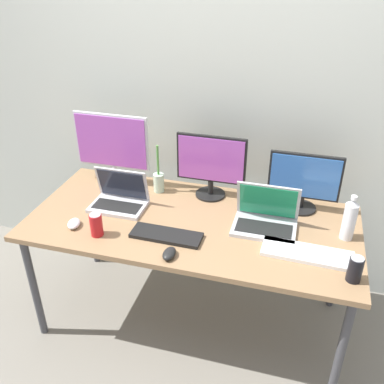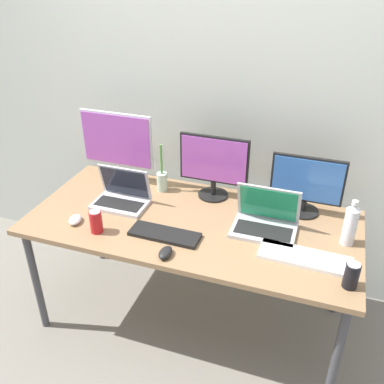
{
  "view_description": "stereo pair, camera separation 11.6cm",
  "coord_description": "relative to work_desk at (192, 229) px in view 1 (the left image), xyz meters",
  "views": [
    {
      "loc": [
        0.53,
        -1.89,
        2.05
      ],
      "look_at": [
        0.0,
        0.0,
        0.92
      ],
      "focal_mm": 40.0,
      "sensor_mm": 36.0,
      "label": 1
    },
    {
      "loc": [
        0.64,
        -1.86,
        2.05
      ],
      "look_at": [
        0.0,
        0.0,
        0.92
      ],
      "focal_mm": 40.0,
      "sensor_mm": 36.0,
      "label": 2
    }
  ],
  "objects": [
    {
      "name": "keyboard_aux",
      "position": [
        -0.09,
        -0.18,
        0.07
      ],
      "size": [
        0.37,
        0.13,
        0.02
      ],
      "primitive_type": "cube",
      "rotation": [
        0.0,
        0.0,
        -0.01
      ],
      "color": "black",
      "rests_on": "work_desk"
    },
    {
      "name": "laptop_secondary",
      "position": [
        0.39,
        0.05,
        0.11
      ],
      "size": [
        0.33,
        0.24,
        0.24
      ],
      "color": "#B7B7BC",
      "rests_on": "work_desk"
    },
    {
      "name": "work_desk",
      "position": [
        0.0,
        0.0,
        0.0
      ],
      "size": [
        1.8,
        0.83,
        0.74
      ],
      "color": "#424247",
      "rests_on": "ground"
    },
    {
      "name": "soda_can_by_laptop",
      "position": [
        0.83,
        -0.27,
        0.12
      ],
      "size": [
        0.07,
        0.07,
        0.13
      ],
      "color": "black",
      "rests_on": "work_desk"
    },
    {
      "name": "laptop_silver",
      "position": [
        -0.44,
        0.04,
        0.11
      ],
      "size": [
        0.31,
        0.21,
        0.22
      ],
      "color": "silver",
      "rests_on": "work_desk"
    },
    {
      "name": "water_bottle",
      "position": [
        0.81,
        0.06,
        0.17
      ],
      "size": [
        0.07,
        0.07,
        0.25
      ],
      "color": "silver",
      "rests_on": "work_desk"
    },
    {
      "name": "ground_plane",
      "position": [
        0.0,
        0.0,
        -0.68
      ],
      "size": [
        16.0,
        16.0,
        0.0
      ],
      "primitive_type": "plane",
      "color": "gray"
    },
    {
      "name": "soda_can_near_keyboard",
      "position": [
        -0.44,
        -0.26,
        0.12
      ],
      "size": [
        0.07,
        0.07,
        0.13
      ],
      "color": "red",
      "rests_on": "work_desk"
    },
    {
      "name": "monitor_right",
      "position": [
        0.57,
        0.29,
        0.24
      ],
      "size": [
        0.4,
        0.18,
        0.34
      ],
      "color": "black",
      "rests_on": "work_desk"
    },
    {
      "name": "monitor_center",
      "position": [
        0.03,
        0.29,
        0.27
      ],
      "size": [
        0.41,
        0.18,
        0.39
      ],
      "color": "black",
      "rests_on": "work_desk"
    },
    {
      "name": "keyboard_main",
      "position": [
        0.62,
        -0.14,
        0.07
      ],
      "size": [
        0.45,
        0.17,
        0.02
      ],
      "primitive_type": "cube",
      "rotation": [
        0.0,
        0.0,
        -0.04
      ],
      "color": "white",
      "rests_on": "work_desk"
    },
    {
      "name": "monitor_left",
      "position": [
        -0.59,
        0.29,
        0.31
      ],
      "size": [
        0.47,
        0.19,
        0.45
      ],
      "color": "silver",
      "rests_on": "work_desk"
    },
    {
      "name": "wall_back",
      "position": [
        0.0,
        0.59,
        0.62
      ],
      "size": [
        7.0,
        0.08,
        2.6
      ],
      "primitive_type": "cube",
      "color": "silver",
      "rests_on": "ground"
    },
    {
      "name": "mouse_by_laptop",
      "position": [
        -0.6,
        -0.23,
        0.07
      ],
      "size": [
        0.09,
        0.11,
        0.04
      ],
      "primitive_type": "ellipsoid",
      "rotation": [
        0.0,
        0.0,
        0.28
      ],
      "color": "silver",
      "rests_on": "work_desk"
    },
    {
      "name": "bamboo_vase",
      "position": [
        -0.28,
        0.26,
        0.12
      ],
      "size": [
        0.07,
        0.07,
        0.3
      ],
      "color": "#B2D1B7",
      "rests_on": "work_desk"
    },
    {
      "name": "mouse_by_keyboard",
      "position": [
        -0.02,
        -0.34,
        0.07
      ],
      "size": [
        0.06,
        0.1,
        0.04
      ],
      "primitive_type": "ellipsoid",
      "rotation": [
        0.0,
        0.0,
        -0.01
      ],
      "color": "black",
      "rests_on": "work_desk"
    }
  ]
}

